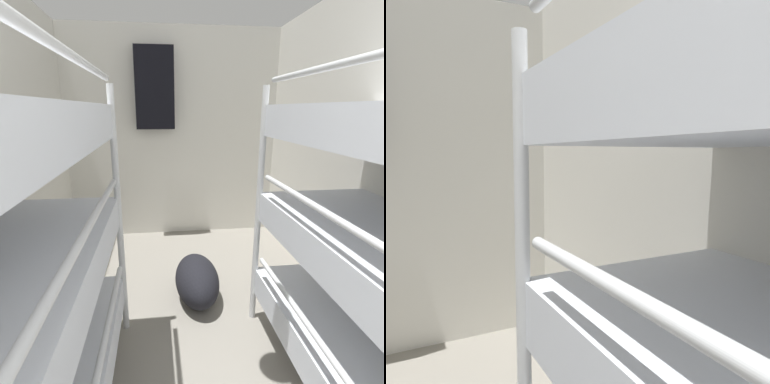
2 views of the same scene
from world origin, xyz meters
TOP-DOWN VIEW (x-y plane):
  - wall_back at (0.00, 4.28)m, footprint 2.67×0.06m
  - duffel_bag at (0.09, 2.75)m, footprint 0.37×0.65m
  - hanging_coat at (-0.21, 4.13)m, footprint 0.44×0.12m

SIDE VIEW (x-z plane):
  - duffel_bag at x=0.09m, z-range 0.00..0.37m
  - wall_back at x=0.00m, z-range 0.00..2.51m
  - hanging_coat at x=-0.21m, z-range 1.36..2.26m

